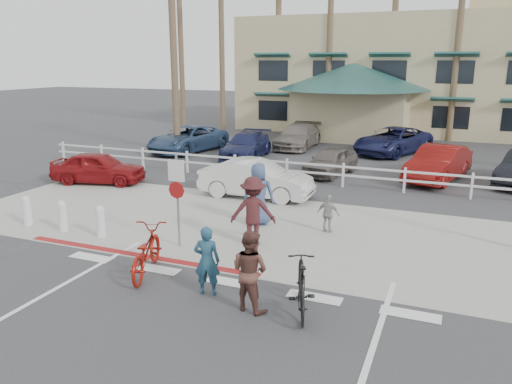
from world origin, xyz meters
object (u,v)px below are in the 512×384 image
at_px(bike_black, 301,286).
at_px(sign_post, 178,196).
at_px(bike_red, 146,252).
at_px(car_white_sedan, 256,179).
at_px(car_red_compact, 98,168).

bearing_deg(bike_black, sign_post, -48.16).
bearing_deg(bike_red, bike_black, 156.03).
xyz_separation_m(sign_post, car_white_sedan, (0.02, 5.57, -0.75)).
relative_size(sign_post, car_red_compact, 0.75).
bearing_deg(sign_post, car_white_sedan, 89.82).
height_order(bike_red, bike_black, bike_black).
relative_size(bike_black, car_white_sedan, 0.45).
bearing_deg(bike_red, sign_post, -101.74).
bearing_deg(car_red_compact, bike_black, -137.42).
height_order(sign_post, car_red_compact, sign_post).
bearing_deg(car_white_sedan, bike_red, -179.07).
distance_m(car_white_sedan, car_red_compact, 6.98).
bearing_deg(car_red_compact, sign_post, -140.29).
bearing_deg(car_white_sedan, sign_post, 179.25).
relative_size(sign_post, bike_black, 1.52).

